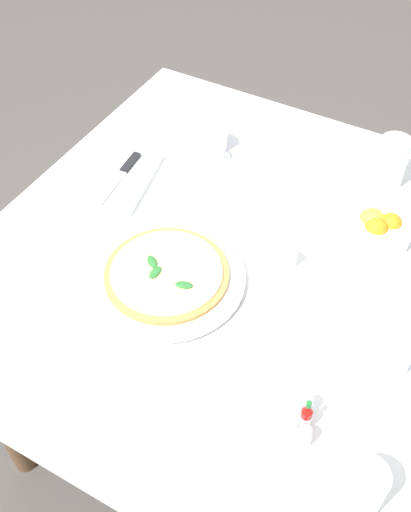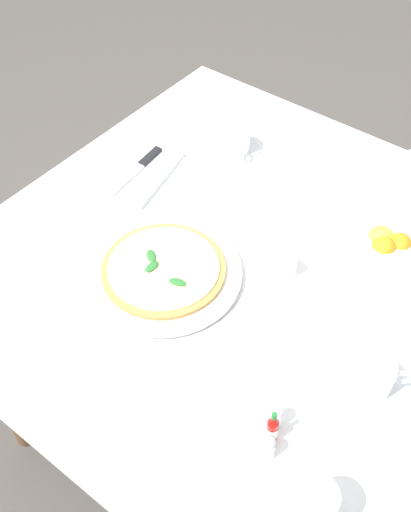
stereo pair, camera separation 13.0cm
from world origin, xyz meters
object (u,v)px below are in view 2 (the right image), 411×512
object	(u,v)px
pizza	(164,269)
coffee_cup_near_right	(372,378)
napkin_folded	(139,172)
coffee_cup_far_right	(235,142)
hot_sauce_bottle	(272,429)
citrus_bowl	(385,247)
dinner_knife	(138,168)
pepper_shaker	(276,416)
water_glass_far_left	(311,511)
salt_shaker	(267,447)
water_glass_back_corner	(411,183)
pizza_plate	(164,273)
menu_card	(283,254)

from	to	relation	value
pizza	coffee_cup_near_right	world-z (taller)	coffee_cup_near_right
pizza	napkin_folded	bearing A→B (deg)	-129.40
coffee_cup_far_right	hot_sauce_bottle	distance (m)	0.78
napkin_folded	citrus_bowl	distance (m)	0.60
napkin_folded	dinner_knife	size ratio (longest dim) A/B	1.24
pizza	pepper_shaker	bearing A→B (deg)	69.46
water_glass_far_left	napkin_folded	world-z (taller)	water_glass_far_left
napkin_folded	coffee_cup_near_right	bearing A→B (deg)	63.35
salt_shaker	hot_sauce_bottle	bearing A→B (deg)	-160.35
hot_sauce_bottle	water_glass_back_corner	bearing A→B (deg)	-173.52
pizza_plate	menu_card	bearing A→B (deg)	135.75
coffee_cup_far_right	pepper_shaker	xyz separation A→B (m)	(0.56, 0.49, -0.01)
coffee_cup_far_right	menu_card	xyz separation A→B (m)	(0.25, 0.30, -0.00)
water_glass_far_left	dinner_knife	bearing A→B (deg)	-121.14
pizza_plate	hot_sauce_bottle	distance (m)	0.41
water_glass_back_corner	napkin_folded	size ratio (longest dim) A/B	0.51
coffee_cup_near_right	pepper_shaker	size ratio (longest dim) A/B	2.31
coffee_cup_far_right	water_glass_far_left	distance (m)	0.92
coffee_cup_far_right	citrus_bowl	size ratio (longest dim) A/B	0.87
pizza	citrus_bowl	world-z (taller)	citrus_bowl
water_glass_back_corner	dinner_knife	size ratio (longest dim) A/B	0.63
water_glass_back_corner	citrus_bowl	size ratio (longest dim) A/B	0.82
napkin_folded	menu_card	world-z (taller)	menu_card
coffee_cup_near_right	dinner_knife	distance (m)	0.74
pizza	pizza_plate	bearing A→B (deg)	174.92
coffee_cup_far_right	pepper_shaker	world-z (taller)	coffee_cup_far_right
citrus_bowl	pizza_plate	bearing A→B (deg)	-45.20
pizza	dinner_knife	xyz separation A→B (m)	(-0.21, -0.26, -0.00)
water_glass_back_corner	citrus_bowl	bearing A→B (deg)	10.80
napkin_folded	salt_shaker	size ratio (longest dim) A/B	4.31
coffee_cup_near_right	water_glass_far_left	xyz separation A→B (m)	(0.27, 0.04, 0.02)
water_glass_back_corner	menu_card	xyz separation A→B (m)	(0.34, -0.12, -0.02)
water_glass_far_left	salt_shaker	distance (m)	0.13
pepper_shaker	menu_card	distance (m)	0.37
hot_sauce_bottle	coffee_cup_far_right	bearing A→B (deg)	-139.67
citrus_bowl	hot_sauce_bottle	size ratio (longest dim) A/B	1.81
napkin_folded	menu_card	distance (m)	0.43
water_glass_far_left	pepper_shaker	xyz separation A→B (m)	(-0.11, -0.13, -0.02)
water_glass_back_corner	hot_sauce_bottle	world-z (taller)	water_glass_back_corner
water_glass_back_corner	coffee_cup_far_right	bearing A→B (deg)	-77.54
coffee_cup_far_right	dinner_knife	world-z (taller)	coffee_cup_far_right
water_glass_back_corner	pizza	bearing A→B (deg)	-29.66
hot_sauce_bottle	menu_card	bearing A→B (deg)	-149.66
coffee_cup_far_right	pizza_plate	bearing A→B (deg)	16.66
coffee_cup_near_right	water_glass_far_left	bearing A→B (deg)	7.63
menu_card	salt_shaker	bearing A→B (deg)	-39.06
coffee_cup_far_right	water_glass_back_corner	xyz separation A→B (m)	(-0.09, 0.43, 0.02)
pizza_plate	water_glass_far_left	world-z (taller)	water_glass_far_left
pizza_plate	pepper_shaker	xyz separation A→B (m)	(0.14, 0.37, 0.01)
salt_shaker	pepper_shaker	bearing A→B (deg)	-160.35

